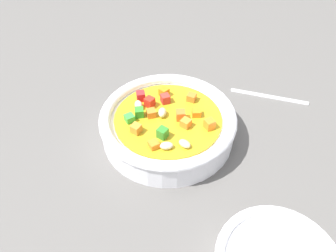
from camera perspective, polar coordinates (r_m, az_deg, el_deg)
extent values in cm
cube|color=#565451|center=(54.77, 0.00, -2.35)|extent=(140.00, 140.00, 2.00)
cylinder|color=white|center=(52.77, 0.00, -0.28)|extent=(20.82, 20.82, 3.59)
torus|color=white|center=(51.16, 0.00, 1.56)|extent=(21.31, 21.31, 1.74)
cylinder|color=gold|center=(51.38, 0.00, 1.30)|extent=(16.77, 16.77, 0.40)
cube|color=orange|center=(49.55, 3.07, 0.52)|extent=(1.90, 1.90, 1.23)
cube|color=green|center=(50.88, -6.65, 1.55)|extent=(1.78, 1.78, 1.10)
ellipsoid|color=beige|center=(46.78, 2.88, -3.06)|extent=(2.21, 2.15, 0.99)
cube|color=#2F8428|center=(47.78, -0.95, -1.19)|extent=(1.89, 1.89, 1.58)
cube|color=red|center=(53.62, 0.00, 4.77)|extent=(1.63, 1.63, 1.40)
ellipsoid|color=beige|center=(52.72, -5.10, 3.61)|extent=(2.00, 1.42, 1.21)
cube|color=orange|center=(54.94, -0.98, 5.85)|extent=(1.89, 1.89, 1.34)
cube|color=orange|center=(51.20, -2.91, 2.23)|extent=(1.55, 1.55, 1.17)
cube|color=orange|center=(50.56, 2.18, 1.88)|extent=(1.41, 1.41, 1.53)
cube|color=red|center=(54.13, -4.70, 5.14)|extent=(1.43, 1.43, 1.54)
cube|color=red|center=(52.91, -3.19, 4.15)|extent=(1.89, 1.89, 1.54)
ellipsoid|color=beige|center=(46.45, -0.27, -3.41)|extent=(1.25, 1.90, 1.01)
cube|color=orange|center=(48.76, -5.52, -0.46)|extent=(1.89, 1.89, 1.36)
ellipsoid|color=beige|center=(51.18, -1.00, 2.33)|extent=(2.08, 1.55, 1.24)
cube|color=orange|center=(49.51, 7.14, 0.34)|extent=(1.74, 1.74, 1.51)
cube|color=orange|center=(51.25, 4.97, 2.06)|extent=(1.45, 1.45, 1.06)
cube|color=orange|center=(46.70, -2.47, -3.19)|extent=(1.75, 1.75, 0.94)
cube|color=orange|center=(54.13, 4.08, 4.94)|extent=(1.84, 1.84, 1.18)
cube|color=#309026|center=(51.27, -4.97, 2.34)|extent=(1.35, 1.35, 1.40)
cylinder|color=silver|center=(63.79, 17.04, 5.07)|extent=(6.30, 13.11, 0.79)
ellipsoid|color=silver|center=(64.41, 4.39, 7.63)|extent=(3.61, 4.44, 0.87)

